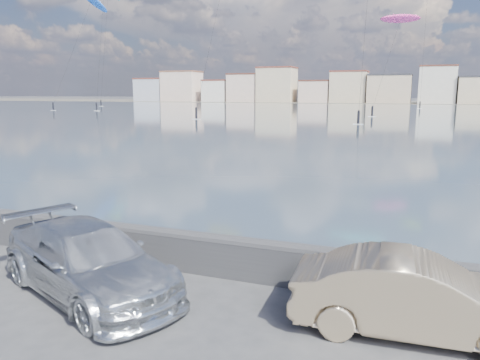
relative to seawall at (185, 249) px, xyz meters
The scene contains 9 objects.
ground 2.76m from the seawall, 90.00° to the right, with size 700.00×700.00×0.00m, color #333335.
bay_water 88.80m from the seawall, 90.00° to the left, with size 500.00×177.00×0.00m, color #3F4E62.
far_shore_strip 197.30m from the seawall, 90.00° to the left, with size 500.00×60.00×0.00m, color #4C473D.
seawall is the anchor object (origin of this frame).
far_buildings 183.39m from the seawall, 89.59° to the left, with size 240.79×13.26×14.60m.
car_silver 2.45m from the seawall, 124.89° to the right, with size 2.20×5.40×1.57m, color silver.
car_champagne 5.67m from the seawall, 13.35° to the right, with size 1.60×4.60×1.51m, color #C6AE88.
kitesurfer_11 123.08m from the seawall, 128.56° to the left, with size 5.85×19.03×31.02m.
kitesurfer_13 87.30m from the seawall, 89.35° to the left, with size 8.75×12.22×19.09m.
Camera 1 is at (5.34, -7.42, 4.52)m, focal length 35.00 mm.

